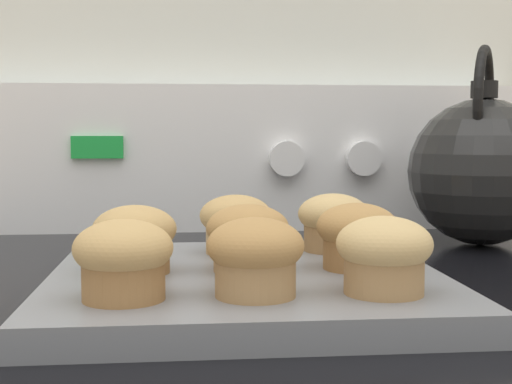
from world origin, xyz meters
TOP-DOWN VIEW (x-y plane):
  - wall_back at (0.00, 0.73)m, footprint 8.00×0.05m
  - control_panel at (0.00, 0.68)m, footprint 0.78×0.07m
  - muffin_pan at (-0.01, 0.27)m, footprint 0.31×0.31m
  - muffin_r0_c0 at (-0.10, 0.18)m, footprint 0.07×0.07m
  - muffin_r0_c1 at (-0.01, 0.18)m, footprint 0.07×0.07m
  - muffin_r0_c2 at (0.07, 0.18)m, footprint 0.07×0.07m
  - muffin_r1_c0 at (-0.10, 0.27)m, footprint 0.07×0.07m
  - muffin_r1_c1 at (-0.01, 0.27)m, footprint 0.07×0.07m
  - muffin_r1_c2 at (0.08, 0.27)m, footprint 0.07×0.07m
  - muffin_r2_c1 at (-0.02, 0.36)m, footprint 0.07×0.07m
  - muffin_r2_c2 at (0.08, 0.36)m, footprint 0.07×0.07m
  - tea_kettle at (0.29, 0.52)m, footprint 0.17×0.20m

SIDE VIEW (x-z plane):
  - muffin_pan at x=-0.01m, z-range 0.92..0.94m
  - muffin_r0_c0 at x=-0.10m, z-range 0.94..0.99m
  - muffin_r0_c1 at x=-0.01m, z-range 0.94..0.99m
  - muffin_r0_c2 at x=0.07m, z-range 0.94..0.99m
  - muffin_r1_c0 at x=-0.10m, z-range 0.94..0.99m
  - muffin_r1_c1 at x=-0.01m, z-range 0.94..0.99m
  - muffin_r1_c2 at x=0.08m, z-range 0.94..0.99m
  - muffin_r2_c1 at x=-0.02m, z-range 0.94..0.99m
  - muffin_r2_c2 at x=0.08m, z-range 0.94..0.99m
  - tea_kettle at x=0.29m, z-range 0.89..1.12m
  - control_panel at x=0.00m, z-range 0.92..1.11m
  - wall_back at x=0.00m, z-range 0.00..2.40m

